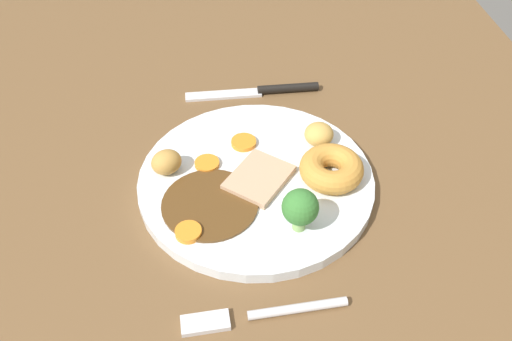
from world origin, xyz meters
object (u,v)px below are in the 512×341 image
Objects in this scene: roast_potato_right at (319,134)px; carrot_coin_back at (244,142)px; yorkshire_pudding at (331,169)px; carrot_coin_front at (207,164)px; meat_slice_main at (259,178)px; knife at (264,91)px; roast_potato_left at (166,162)px; fork at (257,315)px; broccoli_floret at (300,208)px; dinner_plate at (256,181)px; carrot_coin_side at (188,232)px.

roast_potato_right is 9.12cm from carrot_coin_back.
yorkshire_pudding is 2.51× the size of carrot_coin_front.
meat_slice_main is 18.51cm from knife.
roast_potato_left is at bearing 111.25° from carrot_coin_back.
carrot_coin_front is (-2.33, 13.65, -1.07)cm from roast_potato_right.
fork is 34.95cm from knife.
broccoli_floret is (-10.58, -8.90, 2.80)cm from carrot_coin_front.
meat_slice_main is 9.76cm from roast_potato_right.
broccoli_floret is at bearing -156.35° from meat_slice_main.
roast_potato_right is at bearing -20.20° from broccoli_floret.
knife is at bearing -10.76° from dinner_plate.
meat_slice_main reaches higher than carrot_coin_back.
knife is at bearing -24.22° from carrot_coin_side.
dinner_plate reaches higher than fork.
carrot_coin_back is at bearing -55.76° from carrot_coin_front.
roast_potato_right reaches higher than dinner_plate.
carrot_coin_front is at bearing -84.66° from roast_potato_left.
roast_potato_left is at bearing 79.82° from yorkshire_pudding.
carrot_coin_back is (3.58, -9.19, -1.14)cm from roast_potato_left.
carrot_coin_side is 0.18× the size of fork.
roast_potato_left is at bearing 74.67° from meat_slice_main.
roast_potato_right is at bearing -95.21° from carrot_coin_back.
yorkshire_pudding is 2.06× the size of roast_potato_right.
roast_potato_right is (2.75, -18.21, -0.09)cm from roast_potato_left.
fork is (-21.91, 10.20, -2.33)cm from roast_potato_right.
dinner_plate is at bearing -99.10° from fork.
meat_slice_main reaches higher than fork.
meat_slice_main reaches higher than dinner_plate.
meat_slice_main is 8.19cm from yorkshire_pudding.
roast_potato_left is at bearing 12.10° from carrot_coin_side.
dinner_plate is at bearing -46.76° from carrot_coin_side.
carrot_coin_side is at bearing 166.04° from carrot_coin_front.
carrot_coin_front is 0.95× the size of carrot_coin_back.
broccoli_floret is at bearing -156.36° from dinner_plate.
yorkshire_pudding is 2.38× the size of carrot_coin_back.
carrot_coin_side is at bearing 133.24° from dinner_plate.
carrot_coin_back is 22.79cm from fork.
knife is at bearing 21.16° from roast_potato_right.
carrot_coin_side is (-13.21, 7.13, 0.05)cm from carrot_coin_back.
knife is at bearing 0.32° from broccoli_floret.
carrot_coin_front reaches higher than dinner_plate.
broccoli_floret reaches higher than roast_potato_right.
carrot_coin_front is at bearing 64.20° from dinner_plate.
meat_slice_main is 10.67cm from roast_potato_left.
meat_slice_main is 6.47cm from carrot_coin_back.
fork is at bearing 146.83° from yorkshire_pudding.
roast_potato_left reaches higher than carrot_coin_side.
broccoli_floret reaches higher than yorkshire_pudding.
roast_potato_right is 1.16× the size of carrot_coin_back.
carrot_coin_front is 0.57× the size of broccoli_floret.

